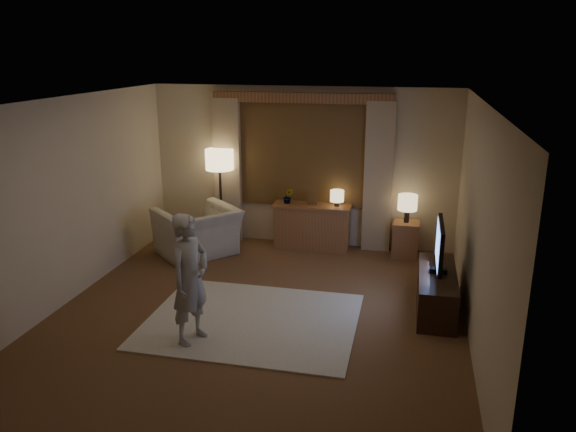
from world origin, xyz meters
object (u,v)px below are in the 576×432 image
(tv_stand, at_px, (436,291))
(armchair, at_px, (198,232))
(side_table, at_px, (405,239))
(person, at_px, (190,279))
(sideboard, at_px, (312,228))

(tv_stand, bearing_deg, armchair, 161.56)
(armchair, relative_size, tv_stand, 0.83)
(side_table, height_order, person, person)
(side_table, distance_m, person, 4.00)
(side_table, relative_size, person, 0.38)
(armchair, xyz_separation_m, tv_stand, (3.64, -1.21, -0.13))
(armchair, distance_m, person, 2.82)
(side_table, bearing_deg, armchair, -168.62)
(tv_stand, bearing_deg, sideboard, 135.25)
(sideboard, bearing_deg, tv_stand, -44.75)
(tv_stand, bearing_deg, side_table, 102.81)
(sideboard, xyz_separation_m, side_table, (1.51, -0.05, -0.07))
(armchair, relative_size, side_table, 2.08)
(side_table, relative_size, tv_stand, 0.40)
(side_table, distance_m, tv_stand, 1.91)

